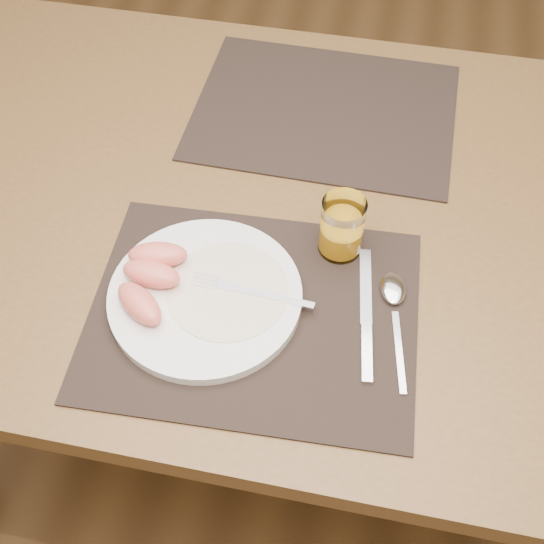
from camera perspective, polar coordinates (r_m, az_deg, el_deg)
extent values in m
plane|color=#53391C|center=(1.71, 1.20, -11.42)|extent=(5.00, 5.00, 0.00)
cube|color=brown|center=(1.09, 1.85, 5.23)|extent=(1.40, 0.90, 0.04)
cylinder|color=brown|center=(1.77, -16.57, 8.57)|extent=(0.06, 0.06, 0.71)
cube|color=black|center=(0.94, -1.56, -3.47)|extent=(0.47, 0.37, 0.00)
cube|color=black|center=(1.23, 4.41, 13.28)|extent=(0.46, 0.36, 0.00)
cylinder|color=white|center=(0.95, -5.60, -2.01)|extent=(0.27, 0.27, 0.02)
cylinder|color=white|center=(0.94, -3.73, -1.52)|extent=(0.17, 0.17, 0.00)
cube|color=silver|center=(0.93, 0.13, -2.09)|extent=(0.12, 0.02, 0.00)
cube|color=silver|center=(0.95, -3.94, -1.13)|extent=(0.03, 0.02, 0.00)
cube|color=silver|center=(0.96, -5.65, -0.73)|extent=(0.04, 0.03, 0.00)
cube|color=silver|center=(0.98, 7.84, -1.15)|extent=(0.03, 0.13, 0.00)
cube|color=silver|center=(0.91, 7.93, -6.68)|extent=(0.03, 0.09, 0.01)
cube|color=silver|center=(0.92, 10.57, -6.58)|extent=(0.03, 0.12, 0.00)
ellipsoid|color=silver|center=(0.97, 10.10, -1.35)|extent=(0.04, 0.06, 0.01)
cylinder|color=white|center=(0.98, 5.87, 3.79)|extent=(0.06, 0.06, 0.10)
cylinder|color=#F5A314|center=(1.00, 5.76, 2.91)|extent=(0.05, 0.05, 0.04)
ellipsoid|color=#E16D5C|center=(0.93, -11.02, -2.61)|extent=(0.09, 0.08, 0.03)
ellipsoid|color=#E16D5C|center=(0.95, -10.05, -0.15)|extent=(0.09, 0.05, 0.03)
ellipsoid|color=#E16D5C|center=(0.97, -9.54, 1.43)|extent=(0.09, 0.06, 0.03)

